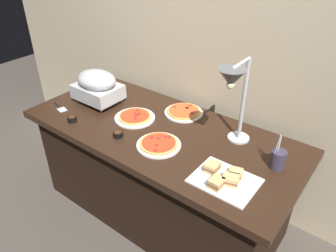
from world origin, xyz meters
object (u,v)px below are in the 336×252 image
object	(u,v)px
pizza_plate_center	(159,144)
pizza_plate_raised_stand	(134,117)
sauce_cup_near	(72,119)
serving_spatula	(60,107)
chafing_dish	(97,85)
heat_lamp	(234,86)
utensil_holder	(278,159)
sandwich_platter	(224,178)
sauce_cup_far	(118,134)
pizza_plate_front	(184,112)

from	to	relation	value
pizza_plate_center	pizza_plate_raised_stand	bearing A→B (deg)	156.12
pizza_plate_center	sauce_cup_near	size ratio (longest dim) A/B	4.31
pizza_plate_center	serving_spatula	xyz separation A→B (m)	(-0.89, -0.07, -0.01)
sauce_cup_near	chafing_dish	bearing A→B (deg)	101.70
pizza_plate_raised_stand	serving_spatula	world-z (taller)	pizza_plate_raised_stand
heat_lamp	pizza_plate_raised_stand	bearing A→B (deg)	-174.98
pizza_plate_center	serving_spatula	bearing A→B (deg)	-175.69
sauce_cup_near	serving_spatula	world-z (taller)	sauce_cup_near
heat_lamp	utensil_holder	world-z (taller)	heat_lamp
sandwich_platter	sauce_cup_far	size ratio (longest dim) A/B	5.14
pizza_plate_front	sandwich_platter	size ratio (longest dim) A/B	0.82
pizza_plate_raised_stand	sauce_cup_near	xyz separation A→B (m)	(-0.32, -0.29, 0.01)
chafing_dish	sandwich_platter	size ratio (longest dim) A/B	1.00
sauce_cup_far	utensil_holder	world-z (taller)	utensil_holder
heat_lamp	sauce_cup_far	xyz separation A→B (m)	(-0.63, -0.29, -0.41)
pizza_plate_raised_stand	utensil_holder	size ratio (longest dim) A/B	1.27
pizza_plate_raised_stand	sauce_cup_far	bearing A→B (deg)	-73.67
sandwich_platter	sauce_cup_near	bearing A→B (deg)	-175.37
sauce_cup_near	serving_spatula	bearing A→B (deg)	163.62
utensil_holder	serving_spatula	xyz separation A→B (m)	(-1.55, -0.31, -0.05)
pizza_plate_raised_stand	utensil_holder	bearing A→B (deg)	5.14
pizza_plate_raised_stand	sauce_cup_near	bearing A→B (deg)	-138.33
sandwich_platter	serving_spatula	distance (m)	1.37
heat_lamp	pizza_plate_center	world-z (taller)	heat_lamp
pizza_plate_raised_stand	sandwich_platter	size ratio (longest dim) A/B	0.84
heat_lamp	pizza_plate_raised_stand	distance (m)	0.81
sauce_cup_near	sauce_cup_far	size ratio (longest dim) A/B	0.97
pizza_plate_raised_stand	sauce_cup_near	world-z (taller)	sauce_cup_near
sauce_cup_far	serving_spatula	distance (m)	0.62
utensil_holder	pizza_plate_center	bearing A→B (deg)	-159.89
sauce_cup_far	pizza_plate_front	bearing A→B (deg)	71.80
chafing_dish	sauce_cup_far	bearing A→B (deg)	-28.90
chafing_dish	pizza_plate_center	size ratio (longest dim) A/B	1.23
pizza_plate_raised_stand	sandwich_platter	bearing A→B (deg)	-13.28
utensil_holder	pizza_plate_raised_stand	bearing A→B (deg)	-174.86
heat_lamp	sauce_cup_near	distance (m)	1.15
sandwich_platter	pizza_plate_front	bearing A→B (deg)	141.53
heat_lamp	chafing_dish	bearing A→B (deg)	-177.91
sauce_cup_far	serving_spatula	world-z (taller)	sauce_cup_far
chafing_dish	sauce_cup_far	xyz separation A→B (m)	(0.45, -0.25, -0.12)
chafing_dish	sauce_cup_far	distance (m)	0.53
chafing_dish	utensil_holder	bearing A→B (deg)	2.83
pizza_plate_center	sauce_cup_near	world-z (taller)	sauce_cup_near
sauce_cup_near	utensil_holder	distance (m)	1.37
pizza_plate_center	sauce_cup_near	xyz separation A→B (m)	(-0.66, -0.14, 0.01)
heat_lamp	utensil_holder	xyz separation A→B (m)	(0.30, 0.03, -0.37)
heat_lamp	pizza_plate_raised_stand	world-z (taller)	heat_lamp
pizza_plate_front	sauce_cup_far	xyz separation A→B (m)	(-0.16, -0.50, 0.01)
pizza_plate_front	pizza_plate_center	xyz separation A→B (m)	(0.11, -0.42, -0.00)
sandwich_platter	sauce_cup_near	distance (m)	1.14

